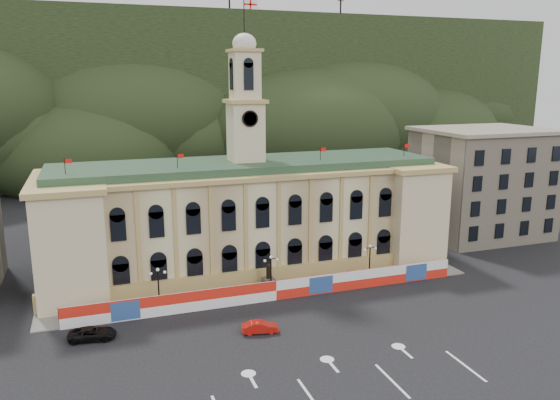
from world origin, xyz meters
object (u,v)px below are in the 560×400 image
object	(u,v)px
lamp_center	(271,271)
black_suv	(92,334)
red_sedan	(260,327)
statue	(269,283)

from	to	relation	value
lamp_center	black_suv	size ratio (longest dim) A/B	1.00
red_sedan	lamp_center	bearing A→B (deg)	-14.42
statue	red_sedan	bearing A→B (deg)	-112.49
lamp_center	black_suv	distance (m)	22.46
lamp_center	red_sedan	distance (m)	11.13
lamp_center	red_sedan	world-z (taller)	lamp_center
statue	lamp_center	world-z (taller)	lamp_center
lamp_center	red_sedan	bearing A→B (deg)	-114.51
statue	lamp_center	distance (m)	2.14
black_suv	red_sedan	bearing A→B (deg)	-95.96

